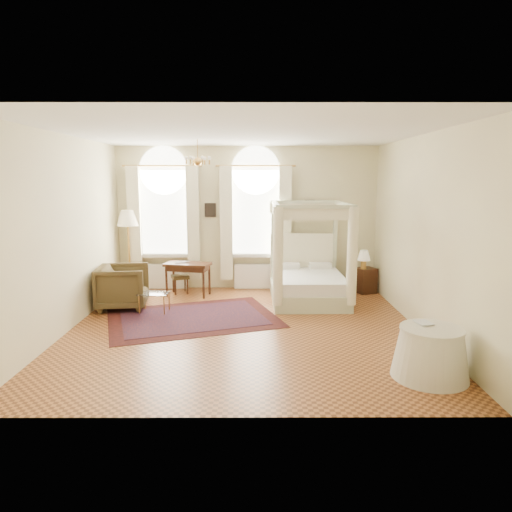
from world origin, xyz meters
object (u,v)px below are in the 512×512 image
at_px(floor_lamp, 128,222).
at_px(writing_desk, 188,268).
at_px(nightstand, 366,280).
at_px(side_table, 430,353).
at_px(stool, 180,278).
at_px(coffee_table, 154,295).
at_px(armchair, 123,287).
at_px(canopy_bed, 309,280).

bearing_deg(floor_lamp, writing_desk, -17.23).
relative_size(nightstand, side_table, 0.58).
xyz_separation_m(writing_desk, stool, (-0.21, 0.20, -0.28)).
bearing_deg(side_table, writing_desk, 131.62).
xyz_separation_m(stool, coffee_table, (-0.26, -1.49, 0.00)).
relative_size(stool, floor_lamp, 0.25).
bearing_deg(stool, floor_lamp, 168.72).
height_order(writing_desk, floor_lamp, floor_lamp).
distance_m(armchair, coffee_table, 0.76).
xyz_separation_m(writing_desk, armchair, (-1.16, -0.99, -0.19)).
bearing_deg(canopy_bed, coffee_table, -165.84).
xyz_separation_m(stool, floor_lamp, (-1.19, 0.24, 1.24)).
distance_m(canopy_bed, side_table, 3.90).
bearing_deg(canopy_bed, nightstand, 28.34).
relative_size(canopy_bed, stool, 4.50).
bearing_deg(writing_desk, stool, 136.86).
bearing_deg(stool, coffee_table, -99.96).
relative_size(stool, armchair, 0.48).
distance_m(nightstand, armchair, 5.30).
bearing_deg(floor_lamp, coffee_table, -61.80).
height_order(nightstand, stool, nightstand).
bearing_deg(nightstand, coffee_table, -161.14).
xyz_separation_m(canopy_bed, floor_lamp, (-4.01, 0.95, 1.12)).
relative_size(writing_desk, side_table, 1.08).
height_order(writing_desk, stool, writing_desk).
xyz_separation_m(armchair, coffee_table, (0.69, -0.30, -0.09)).
bearing_deg(side_table, armchair, 146.60).
height_order(nightstand, writing_desk, writing_desk).
xyz_separation_m(canopy_bed, writing_desk, (-2.61, 0.52, 0.15)).
bearing_deg(coffee_table, side_table, -34.77).
bearing_deg(nightstand, side_table, -92.97).
height_order(stool, side_table, side_table).
distance_m(writing_desk, floor_lamp, 1.76).
distance_m(stool, coffee_table, 1.52).
xyz_separation_m(nightstand, side_table, (-0.23, -4.47, 0.04)).
distance_m(canopy_bed, armchair, 3.80).
bearing_deg(canopy_bed, stool, 165.73).
relative_size(canopy_bed, writing_desk, 1.95).
xyz_separation_m(nightstand, armchair, (-5.16, -1.22, 0.15)).
bearing_deg(coffee_table, floor_lamp, 118.20).
distance_m(nightstand, stool, 4.21).
bearing_deg(nightstand, writing_desk, -176.70).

